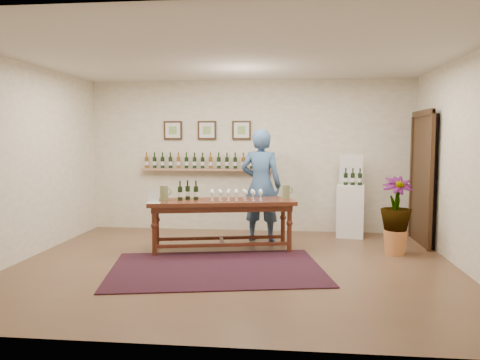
# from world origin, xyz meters

# --- Properties ---
(ground) EXTENTS (6.00, 6.00, 0.00)m
(ground) POSITION_xyz_m (0.00, 0.00, 0.00)
(ground) COLOR brown
(ground) RESTS_ON ground
(room_shell) EXTENTS (6.00, 6.00, 6.00)m
(room_shell) POSITION_xyz_m (2.11, 1.86, 1.12)
(room_shell) COLOR white
(room_shell) RESTS_ON ground
(rug) EXTENTS (3.07, 2.34, 0.01)m
(rug) POSITION_xyz_m (-0.20, -0.20, 0.01)
(rug) COLOR #4B140D
(rug) RESTS_ON ground
(tasting_table) EXTENTS (2.31, 1.15, 0.79)m
(tasting_table) POSITION_xyz_m (-0.29, 0.85, 0.67)
(tasting_table) COLOR #421F10
(tasting_table) RESTS_ON ground
(table_glasses) EXTENTS (1.19, 0.46, 0.16)m
(table_glasses) POSITION_xyz_m (-0.06, 0.91, 0.87)
(table_glasses) COLOR white
(table_glasses) RESTS_ON tasting_table
(table_bottles) EXTENTS (0.32, 0.24, 0.30)m
(table_bottles) POSITION_xyz_m (-0.81, 0.81, 0.94)
(table_bottles) COLOR black
(table_bottles) RESTS_ON tasting_table
(pitcher_left) EXTENTS (0.19, 0.19, 0.23)m
(pitcher_left) POSITION_xyz_m (-1.15, 0.70, 0.90)
(pitcher_left) COLOR #687347
(pitcher_left) RESTS_ON tasting_table
(pitcher_right) EXTENTS (0.16, 0.16, 0.21)m
(pitcher_right) POSITION_xyz_m (0.69, 1.18, 0.89)
(pitcher_right) COLOR #687347
(pitcher_right) RESTS_ON tasting_table
(menu_card) EXTENTS (0.20, 0.15, 0.18)m
(menu_card) POSITION_xyz_m (-1.23, 0.41, 0.87)
(menu_card) COLOR silver
(menu_card) RESTS_ON tasting_table
(display_pedestal) EXTENTS (0.52, 0.52, 0.92)m
(display_pedestal) POSITION_xyz_m (1.81, 2.12, 0.46)
(display_pedestal) COLOR white
(display_pedestal) RESTS_ON ground
(pedestal_bottles) EXTENTS (0.28, 0.11, 0.28)m
(pedestal_bottles) POSITION_xyz_m (1.84, 2.06, 1.06)
(pedestal_bottles) COLOR black
(pedestal_bottles) RESTS_ON display_pedestal
(info_sign) EXTENTS (0.40, 0.08, 0.56)m
(info_sign) POSITION_xyz_m (1.83, 2.23, 1.20)
(info_sign) COLOR silver
(info_sign) RESTS_ON display_pedestal
(potted_plant) EXTENTS (0.55, 0.55, 1.01)m
(potted_plant) POSITION_xyz_m (2.31, 0.86, 0.59)
(potted_plant) COLOR #CC7D44
(potted_plant) RESTS_ON ground
(person) EXTENTS (0.75, 0.56, 1.89)m
(person) POSITION_xyz_m (0.27, 1.61, 0.94)
(person) COLOR #375883
(person) RESTS_ON ground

